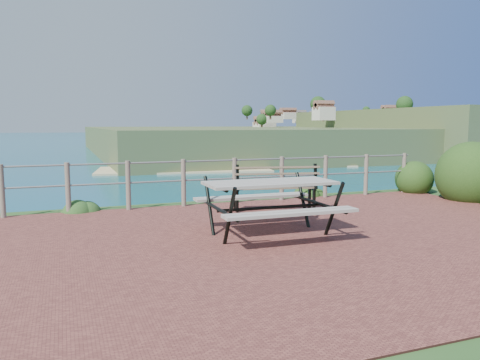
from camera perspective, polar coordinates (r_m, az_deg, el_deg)
name	(u,v)px	position (r m, az deg, el deg)	size (l,w,h in m)	color
ground	(309,238)	(7.37, 8.40, -7.02)	(10.00, 7.00, 0.12)	brown
ocean	(71,128)	(206.28, -19.93, 5.96)	(1200.00, 1200.00, 0.00)	#146979
safety_railing	(235,178)	(10.28, -0.67, 0.23)	(9.40, 0.10, 1.00)	#6B5B4C
distant_bay	(405,130)	(273.51, 19.53, 5.78)	(290.00, 232.36, 24.00)	#425A2D
picnic_table	(270,202)	(7.33, 3.68, -2.72)	(2.03, 1.75, 0.85)	gray
park_bench	(275,180)	(9.47, 4.23, -0.02)	(1.75, 0.78, 0.96)	brown
shrub_right_edge	(420,192)	(13.00, 21.12, -1.38)	(0.95, 0.95, 1.36)	#1A3E13
shrub_lip_west	(81,211)	(10.05, -18.81, -3.59)	(0.67, 0.67, 0.37)	#254F1D
shrub_lip_east	(312,195)	(11.73, 8.78, -1.85)	(0.72, 0.72, 0.43)	#1A3E13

